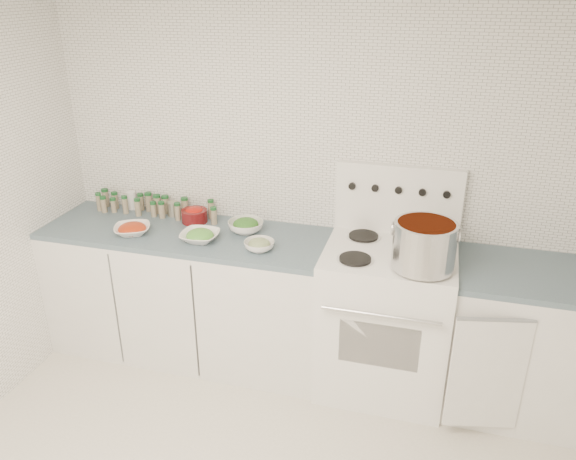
# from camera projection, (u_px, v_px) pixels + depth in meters

# --- Properties ---
(room_walls) EXTENTS (3.54, 3.04, 2.52)m
(room_walls) POSITION_uv_depth(u_px,v_px,m) (239.00, 220.00, 2.07)
(room_walls) COLOR white
(room_walls) RESTS_ON ground
(counter_left) EXTENTS (1.85, 0.62, 0.90)m
(counter_left) POSITION_uv_depth(u_px,v_px,m) (190.00, 292.00, 3.77)
(counter_left) COLOR white
(counter_left) RESTS_ON ground
(stove) EXTENTS (0.76, 0.70, 1.36)m
(stove) POSITION_uv_depth(u_px,v_px,m) (385.00, 315.00, 3.43)
(stove) COLOR white
(stove) RESTS_ON ground
(counter_right) EXTENTS (0.89, 0.71, 0.90)m
(counter_right) POSITION_uv_depth(u_px,v_px,m) (527.00, 342.00, 3.25)
(counter_right) COLOR white
(counter_right) RESTS_ON ground
(stock_pot) EXTENTS (0.36, 0.34, 0.26)m
(stock_pot) POSITION_uv_depth(u_px,v_px,m) (424.00, 243.00, 2.99)
(stock_pot) COLOR silver
(stock_pot) RESTS_ON stove
(bowl_tomato) EXTENTS (0.30, 0.30, 0.07)m
(bowl_tomato) POSITION_uv_depth(u_px,v_px,m) (132.00, 229.00, 3.54)
(bowl_tomato) COLOR white
(bowl_tomato) RESTS_ON counter_left
(bowl_snowpea) EXTENTS (0.24, 0.24, 0.08)m
(bowl_snowpea) POSITION_uv_depth(u_px,v_px,m) (200.00, 236.00, 3.44)
(bowl_snowpea) COLOR white
(bowl_snowpea) RESTS_ON counter_left
(bowl_broccoli) EXTENTS (0.28, 0.28, 0.09)m
(bowl_broccoli) POSITION_uv_depth(u_px,v_px,m) (246.00, 225.00, 3.57)
(bowl_broccoli) COLOR white
(bowl_broccoli) RESTS_ON counter_left
(bowl_zucchini) EXTENTS (0.20, 0.20, 0.07)m
(bowl_zucchini) POSITION_uv_depth(u_px,v_px,m) (259.00, 245.00, 3.33)
(bowl_zucchini) COLOR white
(bowl_zucchini) RESTS_ON counter_left
(bowl_pepper) EXTENTS (0.17, 0.17, 0.11)m
(bowl_pepper) POSITION_uv_depth(u_px,v_px,m) (194.00, 215.00, 3.71)
(bowl_pepper) COLOR #550E10
(bowl_pepper) RESTS_ON counter_left
(salt_canister) EXTENTS (0.07, 0.07, 0.13)m
(salt_canister) POSITION_uv_depth(u_px,v_px,m) (132.00, 200.00, 3.92)
(salt_canister) COLOR white
(salt_canister) RESTS_ON counter_left
(tin_can) EXTENTS (0.10, 0.10, 0.10)m
(tin_can) POSITION_uv_depth(u_px,v_px,m) (173.00, 209.00, 3.81)
(tin_can) COLOR #A19988
(tin_can) RESTS_ON counter_left
(spice_cluster) EXTENTS (0.91, 0.15, 0.13)m
(spice_cluster) POSITION_uv_depth(u_px,v_px,m) (149.00, 205.00, 3.83)
(spice_cluster) COLOR gray
(spice_cluster) RESTS_ON counter_left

